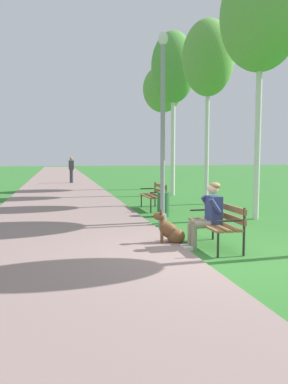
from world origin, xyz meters
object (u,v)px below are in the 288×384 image
(park_bench_near, at_px, (218,221))
(litter_bin, at_px, (163,204))
(dog_brown, at_px, (171,231))
(birch_tree_third, at_px, (208,59))
(birch_tree_second, at_px, (261,16))
(lamp_post_near, at_px, (163,128))
(pedestrian_distant, at_px, (71,170))
(birch_tree_fifth, at_px, (163,90))
(park_bench_mid, at_px, (155,194))
(birch_tree_fourth, at_px, (173,68))
(person_seated_on_near_bench, at_px, (208,212))

(park_bench_near, distance_m, litter_bin, 3.93)
(dog_brown, xyz_separation_m, birch_tree_third, (3.05, 5.86, 4.86))
(birch_tree_second, relative_size, birch_tree_third, 1.06)
(lamp_post_near, distance_m, pedestrian_distant, 15.74)
(birch_tree_second, xyz_separation_m, birch_tree_fifth, (0.03, 9.98, -0.31))
(dog_brown, bearing_deg, lamp_post_near, 79.55)
(dog_brown, distance_m, lamp_post_near, 2.95)
(park_bench_mid, relative_size, birch_tree_fifth, 0.24)
(park_bench_near, height_order, park_bench_mid, same)
(dog_brown, distance_m, birch_tree_fourth, 10.84)
(person_seated_on_near_bench, relative_size, litter_bin, 1.79)
(park_bench_mid, relative_size, dog_brown, 1.82)
(dog_brown, relative_size, birch_tree_fifth, 0.13)
(lamp_post_near, height_order, birch_tree_second, birch_tree_second)
(park_bench_near, bearing_deg, litter_bin, 90.05)
(dog_brown, relative_size, birch_tree_third, 0.13)
(person_seated_on_near_bench, bearing_deg, park_bench_near, -0.49)
(birch_tree_second, height_order, pedestrian_distant, birch_tree_second)
(park_bench_mid, xyz_separation_m, birch_tree_fourth, (1.87, 4.24, 4.95))
(dog_brown, bearing_deg, person_seated_on_near_bench, -37.36)
(park_bench_near, distance_m, pedestrian_distant, 18.14)
(park_bench_near, xyz_separation_m, person_seated_on_near_bench, (-0.21, 0.00, 0.17))
(lamp_post_near, bearing_deg, litter_bin, 73.69)
(birch_tree_fifth, height_order, pedestrian_distant, birch_tree_fifth)
(park_bench_mid, relative_size, litter_bin, 2.14)
(park_bench_near, relative_size, birch_tree_fifth, 0.24)
(park_bench_near, height_order, pedestrian_distant, pedestrian_distant)
(park_bench_mid, height_order, dog_brown, park_bench_mid)
(birch_tree_fourth, bearing_deg, pedestrian_distant, 115.81)
(birch_tree_fourth, relative_size, litter_bin, 10.03)
(birch_tree_fourth, bearing_deg, person_seated_on_near_bench, -102.77)
(birch_tree_fifth, bearing_deg, birch_tree_fourth, -97.38)
(park_bench_mid, relative_size, birch_tree_fourth, 0.21)
(birch_tree_second, bearing_deg, birch_tree_fourth, 93.44)
(dog_brown, bearing_deg, park_bench_mid, 79.59)
(birch_tree_fourth, xyz_separation_m, pedestrian_distant, (-4.09, 8.45, -4.62))
(birch_tree_fourth, bearing_deg, birch_tree_fifth, 82.62)
(lamp_post_near, bearing_deg, dog_brown, -100.45)
(pedestrian_distant, bearing_deg, birch_tree_third, -69.48)
(park_bench_mid, height_order, lamp_post_near, lamp_post_near)
(litter_bin, height_order, pedestrian_distant, pedestrian_distant)
(dog_brown, xyz_separation_m, litter_bin, (0.80, 3.47, 0.09))
(park_bench_near, xyz_separation_m, birch_tree_third, (2.25, 6.32, 4.60))
(birch_tree_third, height_order, pedestrian_distant, birch_tree_third)
(person_seated_on_near_bench, relative_size, lamp_post_near, 0.27)
(person_seated_on_near_bench, bearing_deg, birch_tree_fourth, 77.23)
(birch_tree_second, distance_m, pedestrian_distant, 16.40)
(park_bench_near, bearing_deg, pedestrian_distant, 96.75)
(birch_tree_second, distance_m, birch_tree_fourth, 6.65)
(person_seated_on_near_bench, bearing_deg, birch_tree_second, 48.60)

